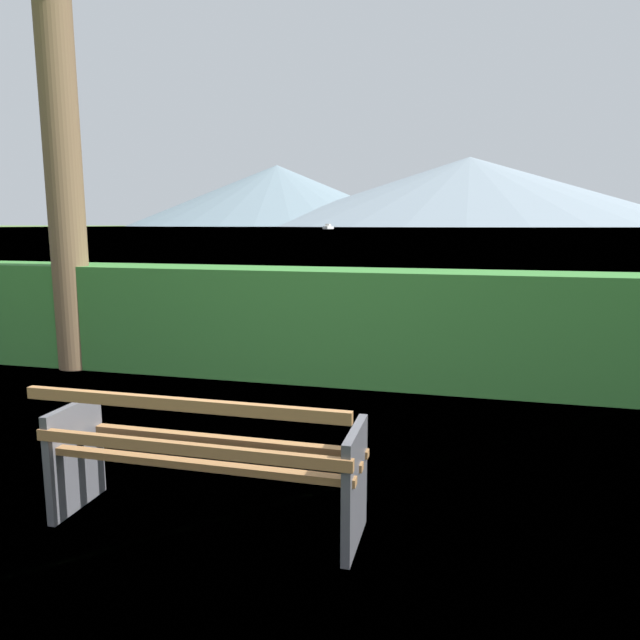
% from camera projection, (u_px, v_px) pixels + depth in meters
% --- Properties ---
extents(ground_plane, '(1400.00, 1400.00, 0.00)m').
position_uv_depth(ground_plane, '(210.00, 522.00, 3.49)').
color(ground_plane, '#567A38').
extents(water_surface, '(620.00, 620.00, 0.00)m').
position_uv_depth(water_surface, '(466.00, 228.00, 296.88)').
color(water_surface, '#6B8EA3').
rests_on(water_surface, ground_plane).
extents(park_bench, '(1.86, 0.58, 0.87)m').
position_uv_depth(park_bench, '(203.00, 459.00, 3.36)').
color(park_bench, olive).
rests_on(park_bench, ground_plane).
extents(hedge_row, '(10.65, 0.78, 1.27)m').
position_uv_depth(hedge_row, '(335.00, 325.00, 6.64)').
color(hedge_row, '#387A33').
rests_on(hedge_row, ground_plane).
extents(tender_far, '(3.15, 5.99, 1.92)m').
position_uv_depth(tender_far, '(328.00, 227.00, 218.38)').
color(tender_far, silver).
rests_on(tender_far, water_surface).
extents(distant_hills, '(765.95, 377.18, 70.64)m').
position_uv_depth(distant_hills, '(542.00, 189.00, 508.56)').
color(distant_hills, slate).
rests_on(distant_hills, ground_plane).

